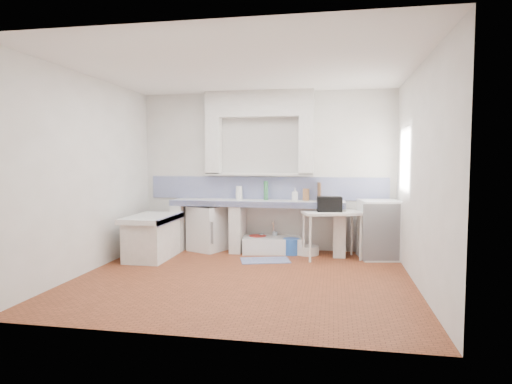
% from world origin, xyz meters
% --- Properties ---
extents(floor, '(4.50, 4.50, 0.00)m').
position_xyz_m(floor, '(0.00, 0.00, 0.00)').
color(floor, brown).
rests_on(floor, ground).
extents(ceiling, '(4.50, 4.50, 0.00)m').
position_xyz_m(ceiling, '(0.00, 0.00, 2.80)').
color(ceiling, white).
rests_on(ceiling, ground).
extents(wall_back, '(4.50, 0.00, 4.50)m').
position_xyz_m(wall_back, '(0.00, 2.00, 1.40)').
color(wall_back, white).
rests_on(wall_back, ground).
extents(wall_front, '(4.50, 0.00, 4.50)m').
position_xyz_m(wall_front, '(0.00, -2.00, 1.40)').
color(wall_front, white).
rests_on(wall_front, ground).
extents(wall_left, '(0.00, 4.50, 4.50)m').
position_xyz_m(wall_left, '(-2.25, 0.00, 1.40)').
color(wall_left, white).
rests_on(wall_left, ground).
extents(wall_right, '(0.00, 4.50, 4.50)m').
position_xyz_m(wall_right, '(2.25, 0.00, 1.40)').
color(wall_right, white).
rests_on(wall_right, ground).
extents(alcove_mass, '(1.90, 0.25, 0.45)m').
position_xyz_m(alcove_mass, '(-0.10, 1.88, 2.58)').
color(alcove_mass, white).
rests_on(alcove_mass, ground).
extents(window_frame, '(0.35, 0.86, 1.06)m').
position_xyz_m(window_frame, '(2.42, 1.20, 1.60)').
color(window_frame, '#3C2013').
rests_on(window_frame, ground).
extents(lace_valance, '(0.01, 0.84, 0.24)m').
position_xyz_m(lace_valance, '(2.28, 1.20, 1.98)').
color(lace_valance, white).
rests_on(lace_valance, ground).
extents(counter_slab, '(3.00, 0.60, 0.08)m').
position_xyz_m(counter_slab, '(-0.10, 1.70, 0.86)').
color(counter_slab, white).
rests_on(counter_slab, ground).
extents(counter_lip, '(3.00, 0.04, 0.10)m').
position_xyz_m(counter_lip, '(-0.10, 1.42, 0.86)').
color(counter_lip, navy).
rests_on(counter_lip, ground).
extents(counter_pier_left, '(0.20, 0.55, 0.82)m').
position_xyz_m(counter_pier_left, '(-1.50, 1.70, 0.41)').
color(counter_pier_left, white).
rests_on(counter_pier_left, ground).
extents(counter_pier_mid, '(0.20, 0.55, 0.82)m').
position_xyz_m(counter_pier_mid, '(-0.45, 1.70, 0.41)').
color(counter_pier_mid, white).
rests_on(counter_pier_mid, ground).
extents(counter_pier_right, '(0.20, 0.55, 0.82)m').
position_xyz_m(counter_pier_right, '(1.30, 1.70, 0.41)').
color(counter_pier_right, white).
rests_on(counter_pier_right, ground).
extents(peninsula_top, '(0.70, 1.10, 0.08)m').
position_xyz_m(peninsula_top, '(-1.70, 0.90, 0.66)').
color(peninsula_top, white).
rests_on(peninsula_top, ground).
extents(peninsula_base, '(0.60, 1.00, 0.62)m').
position_xyz_m(peninsula_base, '(-1.70, 0.90, 0.31)').
color(peninsula_base, white).
rests_on(peninsula_base, ground).
extents(peninsula_lip, '(0.04, 1.10, 0.10)m').
position_xyz_m(peninsula_lip, '(-1.37, 0.90, 0.66)').
color(peninsula_lip, navy).
rests_on(peninsula_lip, ground).
extents(backsplash, '(4.27, 0.03, 0.40)m').
position_xyz_m(backsplash, '(0.00, 1.99, 1.10)').
color(backsplash, navy).
rests_on(backsplash, ground).
extents(stove, '(0.73, 0.72, 0.79)m').
position_xyz_m(stove, '(-0.99, 1.68, 0.39)').
color(stove, white).
rests_on(stove, ground).
extents(sink, '(1.08, 0.70, 0.24)m').
position_xyz_m(sink, '(0.15, 1.70, 0.12)').
color(sink, white).
rests_on(sink, ground).
extents(side_table, '(1.03, 0.77, 0.04)m').
position_xyz_m(side_table, '(1.18, 1.41, 0.38)').
color(side_table, white).
rests_on(side_table, ground).
extents(fridge, '(0.71, 0.71, 0.95)m').
position_xyz_m(fridge, '(1.94, 1.57, 0.47)').
color(fridge, white).
rests_on(fridge, ground).
extents(bucket_red, '(0.38, 0.38, 0.28)m').
position_xyz_m(bucket_red, '(-0.10, 1.74, 0.14)').
color(bucket_red, '#AE1E16').
rests_on(bucket_red, ground).
extents(bucket_orange, '(0.28, 0.28, 0.24)m').
position_xyz_m(bucket_orange, '(0.09, 1.63, 0.12)').
color(bucket_orange, '#D54926').
rests_on(bucket_orange, ground).
extents(bucket_blue, '(0.30, 0.30, 0.27)m').
position_xyz_m(bucket_blue, '(0.50, 1.59, 0.14)').
color(bucket_blue, blue).
rests_on(bucket_blue, ground).
extents(basin_white, '(0.41, 0.41, 0.14)m').
position_xyz_m(basin_white, '(0.78, 1.64, 0.07)').
color(basin_white, white).
rests_on(basin_white, ground).
extents(water_bottle_a, '(0.10, 0.10, 0.30)m').
position_xyz_m(water_bottle_a, '(-0.06, 1.85, 0.15)').
color(water_bottle_a, silver).
rests_on(water_bottle_a, ground).
extents(water_bottle_b, '(0.11, 0.11, 0.34)m').
position_xyz_m(water_bottle_b, '(0.19, 1.85, 0.17)').
color(water_bottle_b, silver).
rests_on(water_bottle_b, ground).
extents(black_bag, '(0.41, 0.27, 0.24)m').
position_xyz_m(black_bag, '(1.13, 1.39, 0.89)').
color(black_bag, black).
rests_on(black_bag, side_table).
extents(green_bottle_a, '(0.10, 0.10, 0.33)m').
position_xyz_m(green_bottle_a, '(0.03, 1.81, 1.07)').
color(green_bottle_a, '#307244').
rests_on(green_bottle_a, counter_slab).
extents(green_bottle_b, '(0.09, 0.09, 0.33)m').
position_xyz_m(green_bottle_b, '(0.03, 1.85, 1.06)').
color(green_bottle_b, '#307244').
rests_on(green_bottle_b, counter_slab).
extents(knife_block, '(0.11, 0.09, 0.21)m').
position_xyz_m(knife_block, '(0.73, 1.85, 1.00)').
color(knife_block, brown).
rests_on(knife_block, counter_slab).
extents(cutting_board, '(0.07, 0.23, 0.31)m').
position_xyz_m(cutting_board, '(0.95, 1.85, 1.06)').
color(cutting_board, brown).
rests_on(cutting_board, counter_slab).
extents(paper_towel, '(0.13, 0.13, 0.23)m').
position_xyz_m(paper_towel, '(-0.46, 1.85, 1.02)').
color(paper_towel, white).
rests_on(paper_towel, counter_slab).
extents(soap_bottle, '(0.11, 0.11, 0.22)m').
position_xyz_m(soap_bottle, '(0.54, 1.83, 1.01)').
color(soap_bottle, white).
rests_on(soap_bottle, counter_slab).
extents(rug, '(0.86, 0.64, 0.01)m').
position_xyz_m(rug, '(0.14, 1.06, 0.01)').
color(rug, navy).
rests_on(rug, ground).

